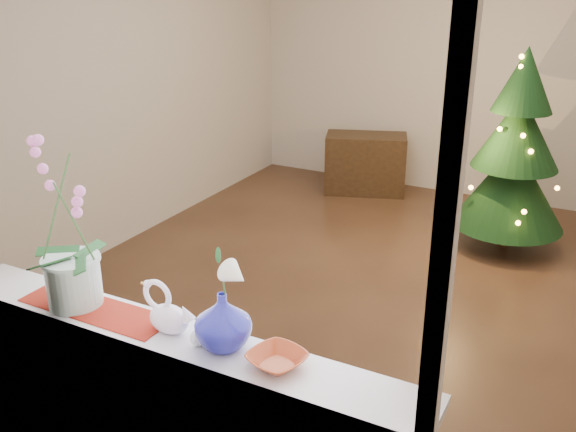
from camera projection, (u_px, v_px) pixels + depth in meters
name	position (u px, v px, depth m)	size (l,w,h in m)	color
ground	(371.00, 289.00, 4.83)	(5.00, 5.00, 0.00)	#362116
wall_back	(468.00, 65.00, 6.39)	(4.50, 0.10, 2.70)	beige
wall_front	(136.00, 245.00, 2.28)	(4.50, 0.10, 2.70)	beige
wall_left	(124.00, 85.00, 5.31)	(0.10, 5.00, 2.70)	beige
windowsill	(167.00, 336.00, 2.55)	(2.20, 0.26, 0.04)	white
window_frame	(133.00, 147.00, 2.17)	(2.22, 0.06, 1.60)	white
runner	(95.00, 309.00, 2.70)	(0.70, 0.20, 0.01)	maroon
orchid_pot	(66.00, 226.00, 2.62)	(0.25, 0.25, 0.73)	white
swan	(168.00, 309.00, 2.51)	(0.24, 0.11, 0.20)	white
blue_vase	(223.00, 317.00, 2.39)	(0.25, 0.25, 0.26)	navy
lily	(220.00, 261.00, 2.31)	(0.14, 0.08, 0.20)	white
paperweight	(199.00, 338.00, 2.44)	(0.07, 0.07, 0.07)	white
amber_dish	(277.00, 361.00, 2.32)	(0.17, 0.17, 0.04)	#AA3E1C
xmas_tree	(515.00, 151.00, 5.28)	(0.93, 0.93, 1.69)	black
side_table	(365.00, 164.00, 6.80)	(0.83, 0.42, 0.62)	black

